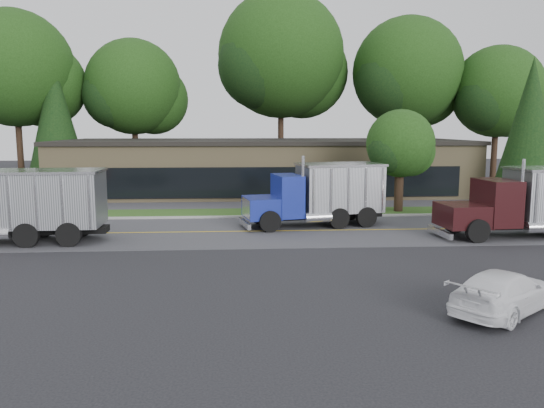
{
  "coord_description": "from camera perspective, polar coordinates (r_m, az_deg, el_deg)",
  "views": [
    {
      "loc": [
        -0.15,
        -17.78,
        5.32
      ],
      "look_at": [
        1.39,
        6.41,
        1.8
      ],
      "focal_mm": 35.0,
      "sensor_mm": 36.0,
      "label": 1
    }
  ],
  "objects": [
    {
      "name": "evergreen_right",
      "position": [
        41.07,
        26.0,
        7.74
      ],
      "size": [
        4.43,
        4.43,
        10.08
      ],
      "color": "#382619",
      "rests_on": "ground"
    },
    {
      "name": "tree_verge",
      "position": [
        34.41,
        13.71,
        5.99
      ],
      "size": [
        4.51,
        4.25,
        6.44
      ],
      "color": "#382619",
      "rests_on": "ground"
    },
    {
      "name": "tree_far_e",
      "position": [
        54.66,
        23.17,
        10.61
      ],
      "size": [
        8.99,
        8.46,
        12.82
      ],
      "color": "#382619",
      "rests_on": "ground"
    },
    {
      "name": "tree_far_c",
      "position": [
        52.49,
        1.18,
        15.09
      ],
      "size": [
        12.7,
        11.95,
        18.11
      ],
      "color": "#382619",
      "rests_on": "ground"
    },
    {
      "name": "dump_truck_blue",
      "position": [
        28.81,
        5.34,
        1.21
      ],
      "size": [
        7.79,
        3.92,
        3.36
      ],
      "rotation": [
        0.0,
        0.0,
        3.33
      ],
      "color": "black",
      "rests_on": "ground"
    },
    {
      "name": "tree_far_a",
      "position": [
        53.86,
        -25.7,
        12.47
      ],
      "size": [
        11.0,
        10.36,
        15.7
      ],
      "color": "#382619",
      "rests_on": "ground"
    },
    {
      "name": "far_parking",
      "position": [
        38.16,
        -3.38,
        0.24
      ],
      "size": [
        60.0,
        7.0,
        0.02
      ],
      "primitive_type": "cube",
      "color": "#4F4F53",
      "rests_on": "ground"
    },
    {
      "name": "center_line",
      "position": [
        27.31,
        -3.26,
        -2.99
      ],
      "size": [
        60.0,
        0.12,
        0.01
      ],
      "primitive_type": "cube",
      "color": "gold",
      "rests_on": "ground"
    },
    {
      "name": "dump_truck_maroon",
      "position": [
        29.09,
        26.92,
        0.43
      ],
      "size": [
        9.19,
        3.19,
        3.36
      ],
      "rotation": [
        0.0,
        0.0,
        3.21
      ],
      "color": "black",
      "rests_on": "ground"
    },
    {
      "name": "evergreen_left",
      "position": [
        50.35,
        -22.25,
        8.68
      ],
      "size": [
        4.98,
        4.98,
        11.32
      ],
      "color": "#382619",
      "rests_on": "ground"
    },
    {
      "name": "road",
      "position": [
        27.31,
        -3.26,
        -2.99
      ],
      "size": [
        60.0,
        8.0,
        0.02
      ],
      "primitive_type": "cube",
      "color": "#4F4F53",
      "rests_on": "ground"
    },
    {
      "name": "tree_far_d",
      "position": [
        53.67,
        14.46,
        13.05
      ],
      "size": [
        11.02,
        10.37,
        15.72
      ],
      "color": "#382619",
      "rests_on": "ground"
    },
    {
      "name": "strip_mall",
      "position": [
        43.96,
        -0.83,
        3.93
      ],
      "size": [
        32.0,
        12.0,
        4.0
      ],
      "primitive_type": "cube",
      "color": "#928059",
      "rests_on": "ground"
    },
    {
      "name": "ground",
      "position": [
        18.56,
        -3.06,
        -8.41
      ],
      "size": [
        140.0,
        140.0,
        0.0
      ],
      "primitive_type": "plane",
      "color": "#2C2C31",
      "rests_on": "ground"
    },
    {
      "name": "grass_verge",
      "position": [
        33.21,
        -3.33,
        -0.97
      ],
      "size": [
        60.0,
        3.4,
        0.03
      ],
      "primitive_type": "cube",
      "color": "#32501B",
      "rests_on": "ground"
    },
    {
      "name": "curb",
      "position": [
        31.44,
        -3.31,
        -1.49
      ],
      "size": [
        60.0,
        0.3,
        0.12
      ],
      "primitive_type": "cube",
      "color": "#9E9E99",
      "rests_on": "ground"
    },
    {
      "name": "tree_far_b",
      "position": [
        52.9,
        -14.5,
        11.62
      ],
      "size": [
        9.51,
        8.95,
        13.56
      ],
      "color": "#382619",
      "rests_on": "ground"
    },
    {
      "name": "dump_truck_red",
      "position": [
        27.07,
        -25.59,
        -0.01
      ],
      "size": [
        8.93,
        2.9,
        3.36
      ],
      "rotation": [
        0.0,
        0.0,
        3.17
      ],
      "color": "black",
      "rests_on": "ground"
    },
    {
      "name": "rally_car",
      "position": [
        16.9,
        23.73,
        -8.62
      ],
      "size": [
        4.4,
        3.98,
        1.23
      ],
      "primitive_type": "imported",
      "rotation": [
        0.0,
        0.0,
        2.24
      ],
      "color": "white",
      "rests_on": "ground"
    }
  ]
}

